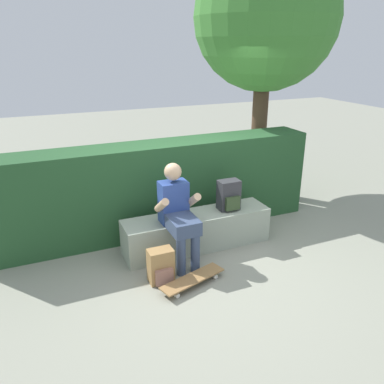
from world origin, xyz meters
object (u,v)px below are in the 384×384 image
person_skater (178,211)px  backpack_on_ground (161,266)px  skateboard_near_person (193,279)px  bench_main (197,231)px  backpack_on_bench (229,196)px

person_skater → backpack_on_ground: 0.69m
person_skater → skateboard_near_person: size_ratio=1.48×
bench_main → backpack_on_bench: size_ratio=4.89×
person_skater → backpack_on_ground: person_skater is taller
bench_main → backpack_on_ground: 0.91m
backpack_on_bench → skateboard_near_person: bearing=-138.0°
backpack_on_ground → bench_main: bearing=39.3°
skateboard_near_person → backpack_on_bench: (0.86, 0.77, 0.59)m
person_skater → backpack_on_bench: bearing=14.4°
skateboard_near_person → backpack_on_ground: backpack_on_ground is taller
person_skater → backpack_on_bench: person_skater is taller
bench_main → backpack_on_ground: bench_main is taller
bench_main → skateboard_near_person: size_ratio=2.37×
person_skater → backpack_on_bench: 0.83m
bench_main → backpack_on_bench: (0.45, -0.01, 0.43)m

